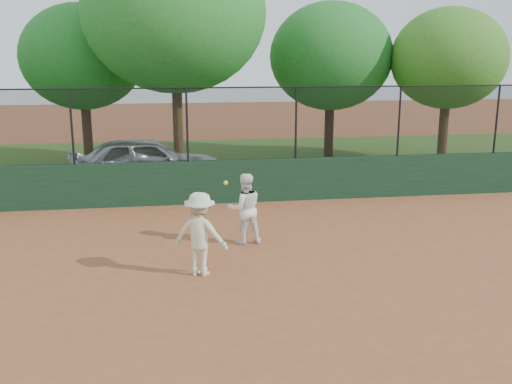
{
  "coord_description": "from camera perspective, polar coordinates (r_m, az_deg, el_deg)",
  "views": [
    {
      "loc": [
        -0.97,
        -9.42,
        4.05
      ],
      "look_at": [
        0.8,
        2.2,
        1.2
      ],
      "focal_mm": 40.0,
      "sensor_mm": 36.0,
      "label": 1
    }
  ],
  "objects": [
    {
      "name": "tree_2",
      "position": [
        19.92,
        -8.17,
        17.33
      ],
      "size": [
        6.14,
        5.58,
        8.04
      ],
      "color": "#4E341B",
      "rests_on": "ground"
    },
    {
      "name": "player_second",
      "position": [
        12.41,
        -1.13,
        -1.66
      ],
      "size": [
        0.82,
        0.67,
        1.56
      ],
      "primitive_type": "imported",
      "rotation": [
        0.0,
        0.0,
        3.26
      ],
      "color": "white",
      "rests_on": "ground"
    },
    {
      "name": "tree_4",
      "position": [
        22.86,
        18.72,
        12.51
      ],
      "size": [
        4.32,
        3.92,
        5.76
      ],
      "color": "#49301A",
      "rests_on": "ground"
    },
    {
      "name": "grass_strip",
      "position": [
        21.82,
        -5.97,
        2.86
      ],
      "size": [
        36.0,
        12.0,
        0.01
      ],
      "primitive_type": "cube",
      "color": "#2C4F18",
      "rests_on": "ground"
    },
    {
      "name": "tree_3",
      "position": [
        22.72,
        7.52,
        13.28
      ],
      "size": [
        4.77,
        4.34,
        6.03
      ],
      "color": "#372312",
      "rests_on": "ground"
    },
    {
      "name": "back_wall",
      "position": [
        15.84,
        -4.94,
        0.99
      ],
      "size": [
        26.0,
        0.2,
        1.2
      ],
      "primitive_type": "cube",
      "color": "#193720",
      "rests_on": "ground"
    },
    {
      "name": "tree_1",
      "position": [
        22.39,
        -17.0,
        12.77
      ],
      "size": [
        4.46,
        4.06,
        5.88
      ],
      "color": "#472E18",
      "rests_on": "ground"
    },
    {
      "name": "ground",
      "position": [
        10.3,
        -2.59,
        -9.54
      ],
      "size": [
        80.0,
        80.0,
        0.0
      ],
      "primitive_type": "plane",
      "color": "brown",
      "rests_on": "ground"
    },
    {
      "name": "player_main",
      "position": [
        10.66,
        -5.59,
        -4.21
      ],
      "size": [
        1.18,
        0.94,
        1.83
      ],
      "color": "beige",
      "rests_on": "ground"
    },
    {
      "name": "parked_car",
      "position": [
        18.09,
        -11.01,
        2.99
      ],
      "size": [
        4.82,
        2.39,
        1.58
      ],
      "primitive_type": "imported",
      "rotation": [
        0.0,
        0.0,
        1.69
      ],
      "color": "#ACB1B6",
      "rests_on": "ground"
    },
    {
      "name": "fence_assembly",
      "position": [
        15.56,
        -5.17,
        6.87
      ],
      "size": [
        26.0,
        0.06,
        2.0
      ],
      "color": "black",
      "rests_on": "back_wall"
    }
  ]
}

